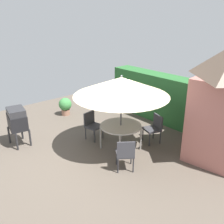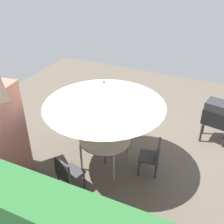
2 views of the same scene
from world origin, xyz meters
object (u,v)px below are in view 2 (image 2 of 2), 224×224
Objects in this scene: bbq_grill at (218,114)px; chair_near_shed at (67,172)px; patio_table at (105,140)px; chair_toward_hedge at (86,125)px; patio_umbrella at (104,94)px; chair_far_side at (153,155)px.

bbq_grill is 4.26m from chair_near_shed.
bbq_grill is (-2.31, -2.19, 0.12)m from patio_table.
chair_near_shed is 1.00× the size of chair_toward_hedge.
patio_table is at bearing -107.27° from chair_near_shed.
patio_table is at bearing 43.49° from bbq_grill.
patio_table is 0.45× the size of patio_umbrella.
patio_umbrella is 2.27× the size of bbq_grill.
bbq_grill is at bearing -136.51° from patio_table.
chair_far_side is at bearing 167.02° from chair_toward_hedge.
patio_table is 1.25m from patio_umbrella.
bbq_grill reaches higher than chair_far_side.
chair_near_shed and chair_toward_hedge have the same top height.
patio_table is 1.02× the size of bbq_grill.
chair_toward_hedge is at bearing -36.90° from patio_table.
chair_near_shed is at bearing 51.29° from bbq_grill.
chair_near_shed and chair_far_side have the same top height.
chair_far_side is at bearing -169.57° from patio_table.
patio_table is at bearing 10.43° from chair_far_side.
bbq_grill reaches higher than chair_near_shed.
patio_table is 1.16m from chair_toward_hedge.
chair_toward_hedge is (3.22, 1.50, -0.33)m from bbq_grill.
chair_far_side is (-1.14, -0.21, -1.45)m from patio_umbrella.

